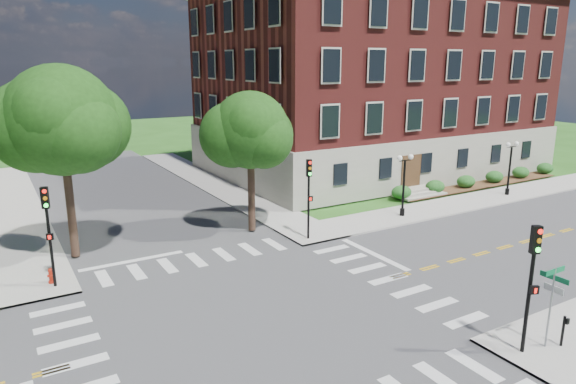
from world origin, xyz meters
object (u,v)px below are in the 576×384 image
traffic_signal_se (532,273)px  push_button_post (564,329)px  traffic_signal_ne (309,189)px  street_sign_pole (552,292)px  fire_hydrant (51,276)px  twin_lamp_west (404,181)px  twin_lamp_east (510,165)px  traffic_signal_nw (48,224)px

traffic_signal_se → push_button_post: 2.91m
traffic_signal_se → push_button_post: size_ratio=4.00×
traffic_signal_se → push_button_post: (1.59, -0.50, -2.39)m
traffic_signal_ne → street_sign_pole: traffic_signal_ne is taller
traffic_signal_ne → fire_hydrant: (-14.00, 0.88, -2.72)m
traffic_signal_ne → twin_lamp_west: 8.19m
twin_lamp_east → street_sign_pole: twin_lamp_east is taller
traffic_signal_nw → twin_lamp_east: 33.24m
traffic_signal_nw → street_sign_pole: 21.18m
traffic_signal_se → traffic_signal_ne: (-0.00, 14.38, 0.00)m
fire_hydrant → traffic_signal_se: bearing=-47.5°
twin_lamp_west → twin_lamp_east: 11.19m
traffic_signal_ne → traffic_signal_nw: (-13.90, 0.40, 0.00)m
fire_hydrant → twin_lamp_west: bearing=-0.4°
traffic_signal_ne → fire_hydrant: bearing=176.4°
twin_lamp_east → street_sign_pole: (-18.29, -15.36, -0.21)m
traffic_signal_nw → street_sign_pole: size_ratio=1.55×
fire_hydrant → traffic_signal_nw: bearing=-79.1°
twin_lamp_west → twin_lamp_east: (11.19, 0.06, 0.00)m
traffic_signal_nw → twin_lamp_west: size_ratio=1.13×
push_button_post → fire_hydrant: size_ratio=1.60×
push_button_post → traffic_signal_ne: bearing=96.1°
twin_lamp_west → twin_lamp_east: size_ratio=1.00×
traffic_signal_ne → twin_lamp_east: traffic_signal_ne is taller
traffic_signal_nw → fire_hydrant: (-0.09, 0.48, -2.72)m
street_sign_pole → traffic_signal_ne: bearing=94.1°
street_sign_pole → fire_hydrant: street_sign_pole is taller
twin_lamp_west → street_sign_pole: 16.87m
twin_lamp_west → fire_hydrant: size_ratio=5.64×
twin_lamp_west → push_button_post: (-6.54, -15.59, -1.73)m
traffic_signal_se → fire_hydrant: traffic_signal_se is taller
traffic_signal_se → fire_hydrant: bearing=132.5°
street_sign_pole → fire_hydrant: size_ratio=4.13×
traffic_signal_se → twin_lamp_west: bearing=61.7°
twin_lamp_east → street_sign_pole: bearing=-140.0°
traffic_signal_ne → street_sign_pole: 14.65m
twin_lamp_west → fire_hydrant: bearing=179.6°
traffic_signal_ne → traffic_signal_se: bearing=-90.0°
twin_lamp_east → push_button_post: bearing=-138.6°
street_sign_pole → twin_lamp_east: bearing=40.0°
traffic_signal_se → street_sign_pole: traffic_signal_se is taller
fire_hydrant → twin_lamp_east: bearing=-0.2°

